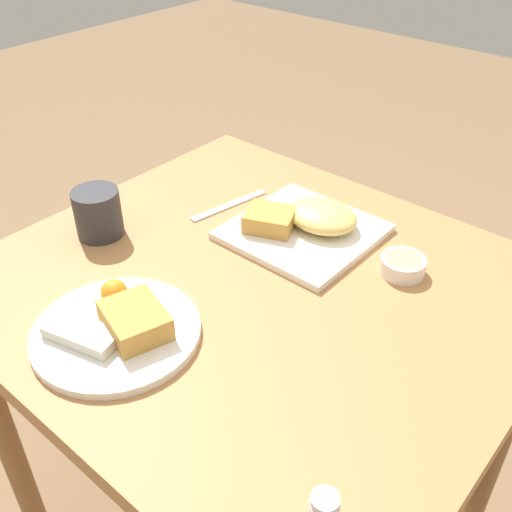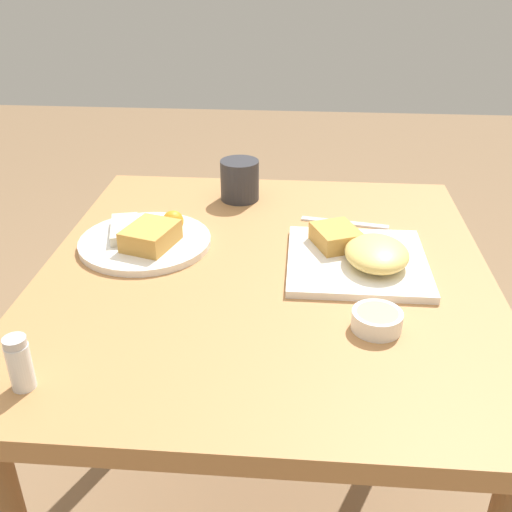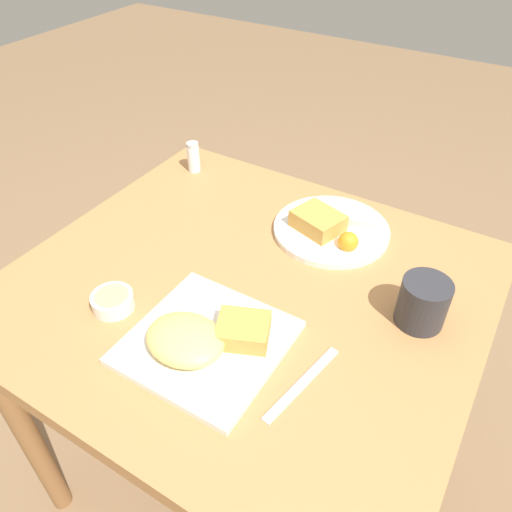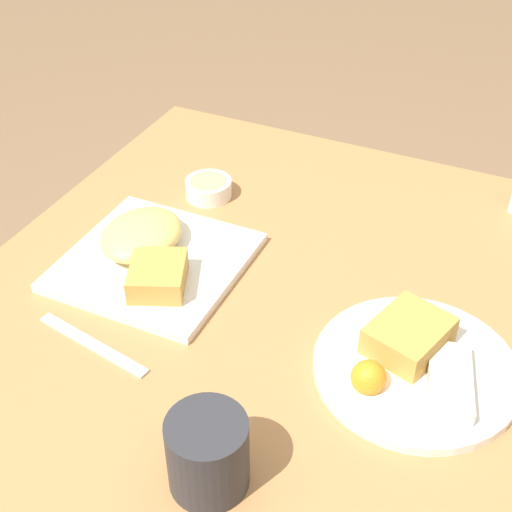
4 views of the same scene
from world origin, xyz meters
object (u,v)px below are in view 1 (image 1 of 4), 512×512
plate_oval_far (118,327)px  butter_knife (229,205)px  plate_square_near (306,224)px  sauce_ramekin (403,265)px  coffee_mug (98,213)px

plate_oval_far → butter_knife: size_ratio=1.39×
plate_square_near → butter_knife: plate_square_near is taller
plate_oval_far → sauce_ramekin: 0.50m
sauce_ramekin → plate_square_near: bearing=2.6°
plate_oval_far → sauce_ramekin: size_ratio=3.28×
butter_knife → coffee_mug: 0.27m
sauce_ramekin → butter_knife: sauce_ramekin is taller
plate_square_near → coffee_mug: bearing=40.8°
butter_knife → plate_oval_far: bearing=28.8°
plate_oval_far → coffee_mug: coffee_mug is taller
sauce_ramekin → coffee_mug: bearing=27.9°
plate_oval_far → coffee_mug: (0.25, -0.16, 0.03)m
sauce_ramekin → butter_knife: bearing=4.4°
plate_oval_far → sauce_ramekin: bearing=-120.6°
plate_oval_far → butter_knife: (0.13, -0.40, -0.01)m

